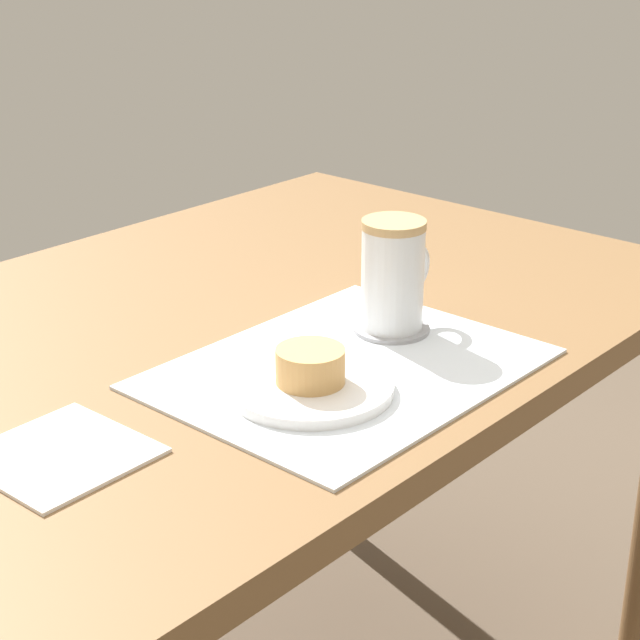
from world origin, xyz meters
name	(u,v)px	position (x,y,z in m)	size (l,w,h in m)	color
dining_table	(252,364)	(0.00, 0.00, 0.63)	(1.16, 0.81, 0.70)	brown
placemat	(347,368)	(-0.06, -0.21, 0.71)	(0.41, 0.32, 0.00)	white
pastry_plate	(310,387)	(-0.13, -0.22, 0.71)	(0.18, 0.18, 0.01)	white
pastry	(310,366)	(-0.13, -0.22, 0.74)	(0.07, 0.07, 0.04)	#E0A860
coffee_coaster	(391,328)	(0.06, -0.18, 0.71)	(0.09, 0.09, 0.01)	#99999E
coffee_mug	(394,274)	(0.06, -0.18, 0.78)	(0.11, 0.08, 0.13)	white
paper_napkin	(60,454)	(-0.39, -0.13, 0.71)	(0.15, 0.15, 0.00)	white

